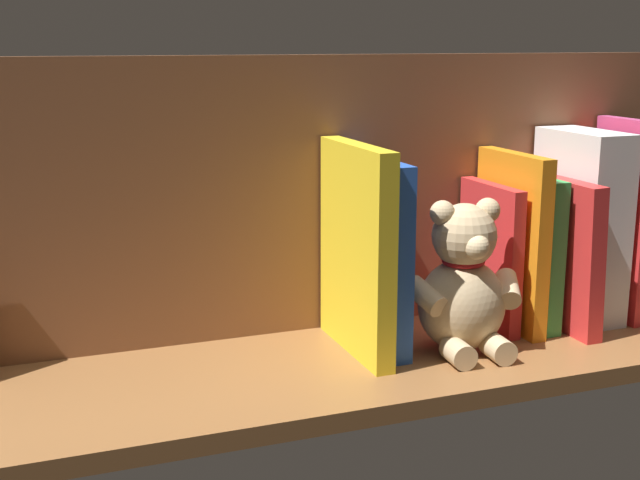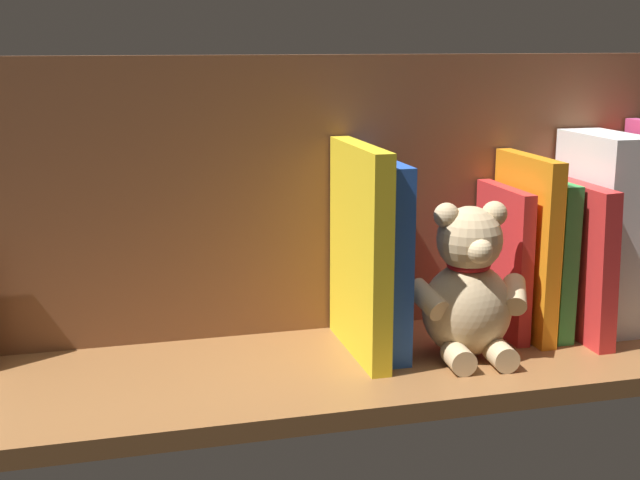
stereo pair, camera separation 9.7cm
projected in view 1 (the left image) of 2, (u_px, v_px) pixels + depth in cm
name	position (u px, v px, depth cm)	size (l,w,h in cm)	color
ground_plane	(320.00, 370.00, 101.07)	(107.23, 28.46, 2.20)	brown
shelf_back_panel	(286.00, 197.00, 107.72)	(107.23, 1.50, 35.05)	brown
book_0	(632.00, 218.00, 116.66)	(1.75, 15.38, 26.42)	#B23F72
book_1	(612.00, 225.00, 116.30)	(2.53, 14.44, 24.67)	red
dictionary_thick_white	(580.00, 225.00, 114.65)	(6.31, 13.83, 25.26)	white
book_2	(555.00, 252.00, 111.97)	(2.27, 17.55, 19.64)	red
book_3	(527.00, 250.00, 112.69)	(2.20, 13.71, 19.82)	green
book_4	(511.00, 241.00, 110.93)	(2.03, 14.66, 22.89)	orange
book_5	(490.00, 256.00, 111.23)	(1.72, 13.03, 18.92)	red
teddy_bear	(463.00, 285.00, 102.62)	(15.06, 12.38, 18.60)	#D1B284
book_6	(377.00, 254.00, 103.88)	(2.48, 15.55, 23.13)	blue
book_7	(356.00, 250.00, 101.59)	(2.38, 17.69, 25.13)	yellow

